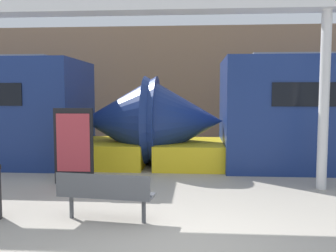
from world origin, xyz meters
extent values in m
cube|color=#937051|center=(0.00, 11.50, 2.50)|extent=(56.00, 0.20, 5.00)
cone|color=navy|center=(-0.21, 6.26, 1.32)|extent=(2.28, 2.63, 2.63)
cube|color=yellow|center=(0.01, 6.26, 0.35)|extent=(2.05, 2.46, 0.70)
cone|color=navy|center=(-2.13, 6.26, 1.32)|extent=(2.28, 2.63, 2.63)
cube|color=yellow|center=(-2.34, 6.26, 0.35)|extent=(2.05, 2.46, 0.70)
cube|color=#4C4F54|center=(-1.33, 1.26, 0.44)|extent=(1.63, 0.64, 0.04)
cube|color=#4C4F54|center=(-1.35, 1.06, 0.64)|extent=(1.58, 0.24, 0.36)
cylinder|color=#4C4F54|center=(-1.96, 1.34, 0.21)|extent=(0.07, 0.07, 0.42)
cylinder|color=#4C4F54|center=(-0.70, 1.18, 0.21)|extent=(0.07, 0.07, 0.42)
cube|color=black|center=(-2.69, 3.72, 0.89)|extent=(0.93, 0.06, 1.78)
cube|color=#B73842|center=(-2.69, 3.68, 0.98)|extent=(0.79, 0.01, 1.35)
cylinder|color=silver|center=(2.93, 3.67, 1.95)|extent=(0.22, 0.22, 3.90)
cube|color=silver|center=(2.93, 3.67, 4.04)|extent=(28.00, 0.60, 0.28)
camera|label=1|loc=(0.13, -4.73, 2.10)|focal=40.00mm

